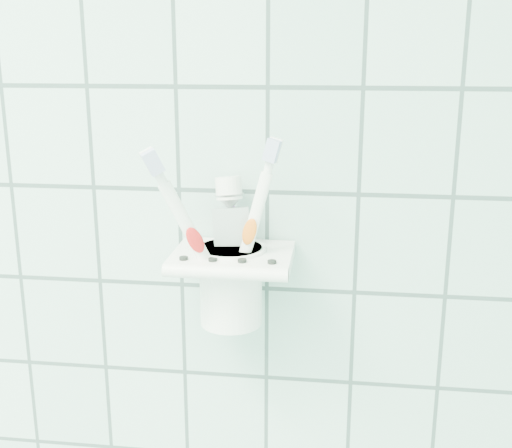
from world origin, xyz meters
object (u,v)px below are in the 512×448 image
(holder_bracket, at_px, (233,259))
(toothbrush_pink, at_px, (237,226))
(cup, at_px, (231,282))
(toothbrush_orange, at_px, (226,228))
(toothbrush_blue, at_px, (223,222))
(toothpaste_tube, at_px, (237,239))

(holder_bracket, distance_m, toothbrush_pink, 0.04)
(cup, height_order, toothbrush_orange, toothbrush_orange)
(holder_bracket, relative_size, toothbrush_orange, 0.62)
(toothbrush_orange, bearing_deg, toothbrush_blue, 120.76)
(cup, distance_m, toothbrush_pink, 0.07)
(holder_bracket, bearing_deg, toothpaste_tube, 31.77)
(toothbrush_blue, bearing_deg, holder_bracket, -51.97)
(toothbrush_orange, height_order, toothpaste_tube, toothbrush_orange)
(toothbrush_orange, distance_m, toothpaste_tube, 0.02)
(toothbrush_blue, bearing_deg, toothbrush_orange, -88.28)
(holder_bracket, bearing_deg, toothbrush_blue, 145.49)
(holder_bracket, height_order, toothbrush_pink, toothbrush_pink)
(toothbrush_pink, bearing_deg, holder_bracket, 90.97)
(toothbrush_blue, distance_m, toothbrush_orange, 0.02)
(toothbrush_pink, relative_size, toothpaste_tube, 1.32)
(toothbrush_pink, xyz_separation_m, toothbrush_orange, (-0.01, 0.00, -0.00))
(cup, bearing_deg, toothbrush_blue, 153.13)
(holder_bracket, xyz_separation_m, toothbrush_pink, (0.01, -0.01, 0.04))
(toothbrush_orange, bearing_deg, cup, 90.82)
(cup, bearing_deg, toothbrush_orange, -100.75)
(holder_bracket, distance_m, cup, 0.03)
(toothbrush_blue, xyz_separation_m, toothbrush_orange, (0.01, -0.02, -0.00))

